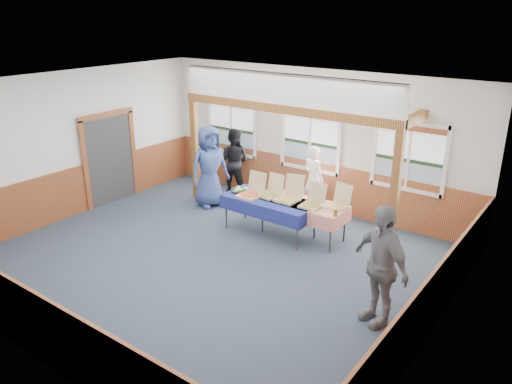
% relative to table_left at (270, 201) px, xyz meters
% --- Properties ---
extents(floor, '(8.00, 8.00, 0.00)m').
position_rel_table_left_xyz_m(floor, '(-0.14, -1.63, -0.70)').
color(floor, '#273540').
rests_on(floor, ground).
extents(ceiling, '(8.00, 8.00, 0.00)m').
position_rel_table_left_xyz_m(ceiling, '(-0.14, -1.63, 2.50)').
color(ceiling, white).
rests_on(ceiling, wall_back).
extents(wall_back, '(8.00, 0.00, 8.00)m').
position_rel_table_left_xyz_m(wall_back, '(-0.14, 1.87, 0.90)').
color(wall_back, silver).
rests_on(wall_back, floor).
extents(wall_front, '(8.00, 0.00, 8.00)m').
position_rel_table_left_xyz_m(wall_front, '(-0.14, -5.13, 0.90)').
color(wall_front, silver).
rests_on(wall_front, floor).
extents(wall_left, '(0.00, 8.00, 8.00)m').
position_rel_table_left_xyz_m(wall_left, '(-4.14, -1.63, 0.90)').
color(wall_left, silver).
rests_on(wall_left, floor).
extents(wall_right, '(0.00, 8.00, 8.00)m').
position_rel_table_left_xyz_m(wall_right, '(3.86, -1.63, 0.90)').
color(wall_right, silver).
rests_on(wall_right, floor).
extents(wainscot_back, '(7.98, 0.05, 1.10)m').
position_rel_table_left_xyz_m(wainscot_back, '(-0.14, 1.84, -0.15)').
color(wainscot_back, brown).
rests_on(wainscot_back, floor).
extents(wainscot_front, '(7.98, 0.05, 1.10)m').
position_rel_table_left_xyz_m(wainscot_front, '(-0.14, -5.11, -0.15)').
color(wainscot_front, brown).
rests_on(wainscot_front, floor).
extents(wainscot_left, '(0.05, 6.98, 1.10)m').
position_rel_table_left_xyz_m(wainscot_left, '(-4.12, -1.63, -0.15)').
color(wainscot_left, brown).
rests_on(wainscot_left, floor).
extents(wainscot_right, '(0.05, 6.98, 1.10)m').
position_rel_table_left_xyz_m(wainscot_right, '(3.83, -1.63, -0.15)').
color(wainscot_right, brown).
rests_on(wainscot_right, floor).
extents(cased_opening, '(0.06, 1.30, 2.10)m').
position_rel_table_left_xyz_m(cased_opening, '(-4.10, -0.73, 0.35)').
color(cased_opening, '#333333').
rests_on(cased_opening, wall_left).
extents(window_left, '(1.56, 0.10, 1.46)m').
position_rel_table_left_xyz_m(window_left, '(-2.44, 1.82, 0.98)').
color(window_left, white).
rests_on(window_left, wall_back).
extents(window_mid, '(1.56, 0.10, 1.46)m').
position_rel_table_left_xyz_m(window_mid, '(-0.14, 1.82, 0.98)').
color(window_mid, white).
rests_on(window_mid, wall_back).
extents(window_right, '(1.56, 0.10, 1.46)m').
position_rel_table_left_xyz_m(window_right, '(2.16, 1.82, 0.98)').
color(window_right, white).
rests_on(window_right, wall_back).
extents(post_left, '(0.15, 0.15, 2.40)m').
position_rel_table_left_xyz_m(post_left, '(-2.64, 0.67, 0.50)').
color(post_left, '#5C2A14').
rests_on(post_left, floor).
extents(post_right, '(0.15, 0.15, 2.40)m').
position_rel_table_left_xyz_m(post_right, '(2.36, 0.67, 0.50)').
color(post_right, '#5C2A14').
rests_on(post_right, floor).
extents(cross_beam, '(5.15, 0.18, 0.18)m').
position_rel_table_left_xyz_m(cross_beam, '(-0.14, 0.67, 1.79)').
color(cross_beam, '#5C2A14').
rests_on(cross_beam, post_left).
extents(table_left, '(2.11, 1.42, 0.76)m').
position_rel_table_left_xyz_m(table_left, '(0.00, 0.00, 0.00)').
color(table_left, '#333333').
rests_on(table_left, floor).
extents(table_right, '(1.92, 1.36, 0.76)m').
position_rel_table_left_xyz_m(table_right, '(0.66, 0.25, -0.01)').
color(table_right, '#333333').
rests_on(table_right, floor).
extents(pizza_box_a, '(0.45, 0.54, 0.47)m').
position_rel_table_left_xyz_m(pizza_box_a, '(-0.40, -0.11, 0.12)').
color(pizza_box_a, beige).
rests_on(pizza_box_a, table_left).
extents(pizza_box_b, '(0.44, 0.53, 0.47)m').
position_rel_table_left_xyz_m(pizza_box_b, '(0.35, 0.16, 0.12)').
color(pizza_box_b, beige).
rests_on(pizza_box_b, table_left).
extents(pizza_box_c, '(0.43, 0.51, 0.43)m').
position_rel_table_left_xyz_m(pizza_box_c, '(-0.09, 0.15, 0.12)').
color(pizza_box_c, beige).
rests_on(pizza_box_c, table_right).
extents(pizza_box_d, '(0.49, 0.54, 0.40)m').
position_rel_table_left_xyz_m(pizza_box_d, '(0.29, 0.43, 0.12)').
color(pizza_box_d, beige).
rests_on(pizza_box_d, table_right).
extents(pizza_box_e, '(0.41, 0.50, 0.43)m').
position_rel_table_left_xyz_m(pizza_box_e, '(0.90, 0.17, 0.12)').
color(pizza_box_e, beige).
rests_on(pizza_box_e, table_right).
extents(pizza_box_f, '(0.49, 0.56, 0.44)m').
position_rel_table_left_xyz_m(pizza_box_f, '(1.31, 0.39, 0.12)').
color(pizza_box_f, beige).
rests_on(pizza_box_f, table_right).
extents(veggie_tray, '(0.41, 0.41, 0.09)m').
position_rel_table_left_xyz_m(veggie_tray, '(-0.75, 0.00, 0.09)').
color(veggie_tray, black).
rests_on(veggie_tray, table_left).
extents(drink_glass, '(0.07, 0.07, 0.15)m').
position_rel_table_left_xyz_m(drink_glass, '(1.51, -0.00, 0.13)').
color(drink_glass, '#995E19').
rests_on(drink_glass, table_right).
extents(woman_white, '(0.67, 0.53, 1.61)m').
position_rel_table_left_xyz_m(woman_white, '(0.22, 1.39, 0.10)').
color(woman_white, white).
rests_on(woman_white, floor).
extents(woman_black, '(0.94, 0.81, 1.67)m').
position_rel_table_left_xyz_m(woman_black, '(-2.11, 1.47, 0.13)').
color(woman_black, black).
rests_on(woman_black, floor).
extents(man_blue, '(0.90, 1.09, 1.92)m').
position_rel_table_left_xyz_m(man_blue, '(-2.03, 0.46, 0.26)').
color(man_blue, '#334781').
rests_on(man_blue, floor).
extents(person_grey, '(1.19, 0.92, 1.88)m').
position_rel_table_left_xyz_m(person_grey, '(3.07, -1.61, 0.24)').
color(person_grey, gray).
rests_on(person_grey, floor).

